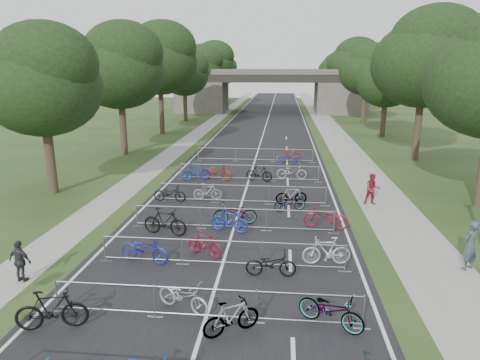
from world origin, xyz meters
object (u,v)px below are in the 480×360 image
object	(u,v)px
pedestrian_b	(372,189)
pedestrian_c	(20,261)
pedestrian_a	(470,245)
overpass_bridge	(270,91)

from	to	relation	value
pedestrian_b	pedestrian_c	bearing A→B (deg)	-146.34
pedestrian_a	overpass_bridge	bearing A→B (deg)	-116.67
overpass_bridge	pedestrian_b	size ratio (longest dim) A/B	17.89
pedestrian_b	pedestrian_c	xyz separation A→B (m)	(-14.02, -10.24, -0.10)
overpass_bridge	pedestrian_c	xyz separation A→B (m)	(-6.86, -59.66, -2.77)
overpass_bridge	pedestrian_c	size ratio (longest dim) A/B	20.19
pedestrian_a	pedestrian_b	size ratio (longest dim) A/B	1.11
pedestrian_b	pedestrian_a	bearing A→B (deg)	-77.61
overpass_bridge	pedestrian_a	xyz separation A→B (m)	(9.20, -57.10, -2.57)
pedestrian_b	pedestrian_c	size ratio (longest dim) A/B	1.13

